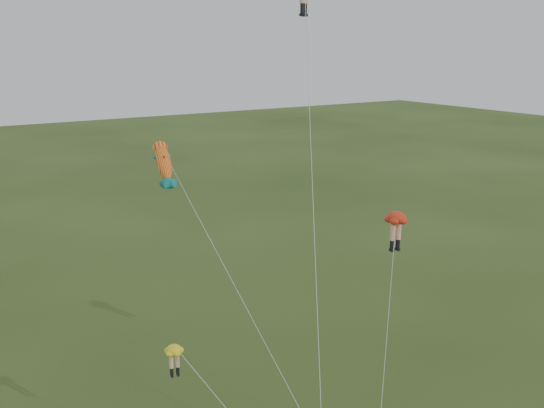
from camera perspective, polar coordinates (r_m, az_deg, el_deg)
legs_kite_red_mid at (r=32.86m, az=11.58°, el=-1.96°), size 4.84×4.54×12.10m
legs_kite_yellow at (r=29.09m, az=-8.51°, el=-14.40°), size 4.65×8.49×7.28m
fish_kite at (r=34.28m, az=-10.11°, el=3.88°), size 4.33×13.66×15.65m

